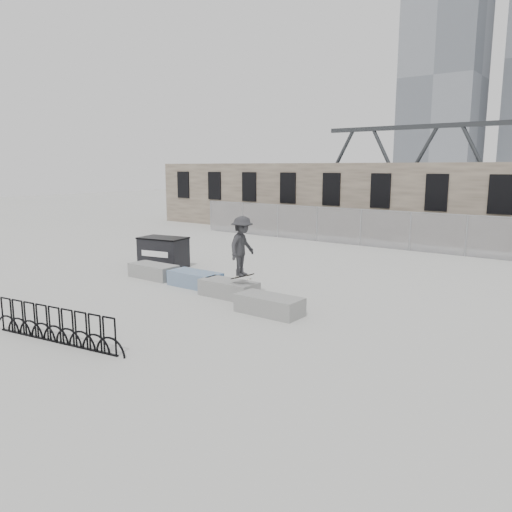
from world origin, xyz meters
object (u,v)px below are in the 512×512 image
at_px(planter_center_right, 229,288).
at_px(bike_rack, 55,325).
at_px(planter_far_left, 154,271).
at_px(planter_offset, 269,304).
at_px(dumpster, 163,252).
at_px(planter_center_left, 195,279).
at_px(skateboarder, 242,246).

xyz_separation_m(planter_center_right, bike_rack, (-0.58, -5.94, 0.14)).
relative_size(planter_far_left, bike_rack, 0.45).
relative_size(planter_far_left, planter_offset, 1.00).
distance_m(dumpster, bike_rack, 9.39).
distance_m(planter_center_left, skateboarder, 2.99).
bearing_deg(planter_center_left, bike_rack, -78.24).
bearing_deg(bike_rack, planter_offset, 61.47).
height_order(planter_center_left, skateboarder, skateboarder).
bearing_deg(bike_rack, skateboarder, 78.05).
height_order(planter_center_right, dumpster, dumpster).
height_order(bike_rack, skateboarder, skateboarder).
distance_m(planter_offset, skateboarder, 2.27).
bearing_deg(planter_center_right, dumpster, 158.82).
bearing_deg(planter_center_right, skateboarder, -8.16).
bearing_deg(dumpster, planter_far_left, -63.64).
relative_size(planter_far_left, planter_center_left, 1.00).
height_order(planter_center_left, planter_offset, same).
bearing_deg(planter_center_left, dumpster, 153.86).
bearing_deg(skateboarder, bike_rack, 159.62).
relative_size(planter_center_right, planter_offset, 1.00).
bearing_deg(planter_center_left, skateboarder, -10.33).
distance_m(planter_center_right, planter_offset, 2.36).
bearing_deg(planter_offset, skateboarder, 156.15).
bearing_deg(skateboarder, planter_offset, -122.28).
relative_size(planter_center_left, planter_center_right, 1.00).
bearing_deg(dumpster, planter_center_right, -31.44).
bearing_deg(planter_far_left, dumpster, 126.62).
xyz_separation_m(planter_center_left, planter_center_right, (1.90, -0.37, 0.00)).
relative_size(planter_center_right, skateboarder, 0.97).
height_order(planter_far_left, skateboarder, skateboarder).
bearing_deg(planter_far_left, planter_offset, -10.71).
xyz_separation_m(planter_center_left, planter_offset, (4.12, -1.16, 0.00)).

